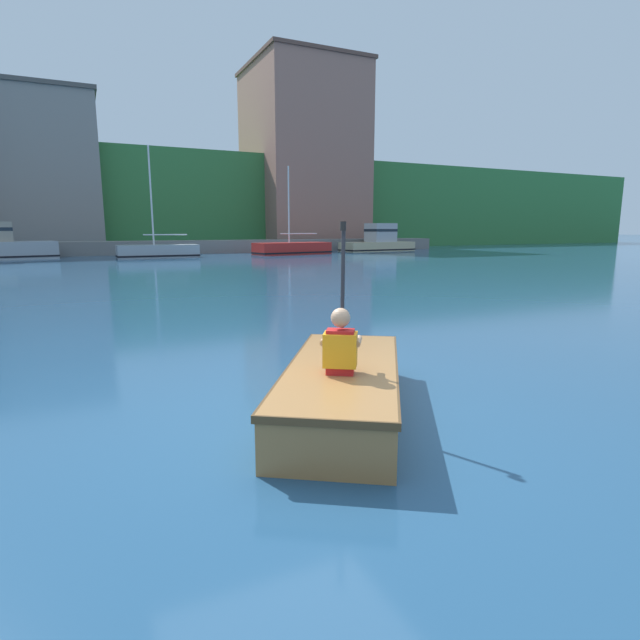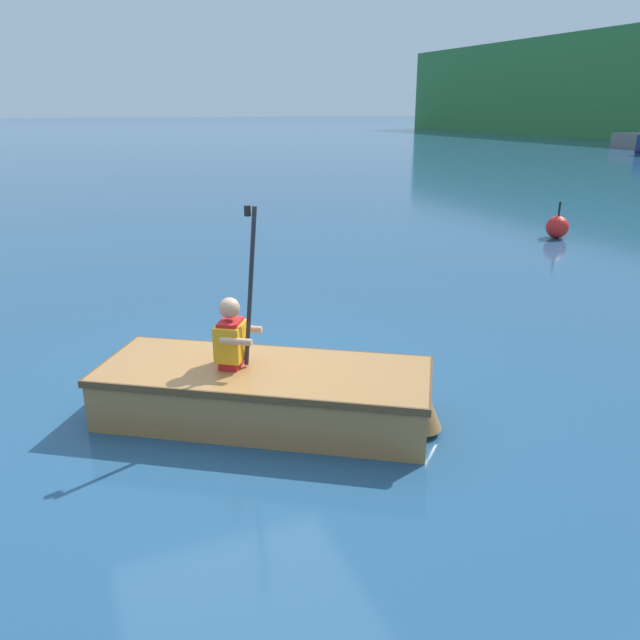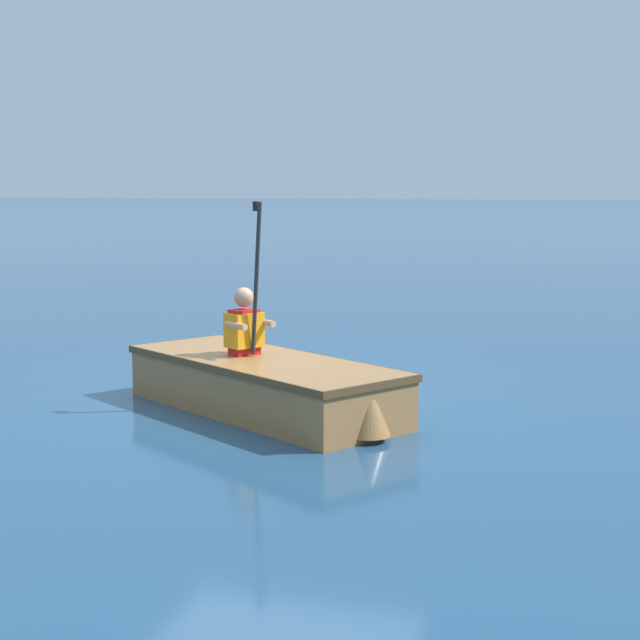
{
  "view_description": "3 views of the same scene",
  "coord_description": "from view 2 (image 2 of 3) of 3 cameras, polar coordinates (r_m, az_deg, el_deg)",
  "views": [
    {
      "loc": [
        -1.63,
        -3.89,
        1.72
      ],
      "look_at": [
        0.5,
        0.6,
        0.81
      ],
      "focal_mm": 28.0,
      "sensor_mm": 36.0,
      "label": 1
    },
    {
      "loc": [
        5.01,
        -1.29,
        2.49
      ],
      "look_at": [
        0.5,
        0.6,
        0.81
      ],
      "focal_mm": 35.0,
      "sensor_mm": 36.0,
      "label": 2
    },
    {
      "loc": [
        8.22,
        2.82,
        1.9
      ],
      "look_at": [
        0.5,
        0.6,
        0.81
      ],
      "focal_mm": 55.0,
      "sensor_mm": 36.0,
      "label": 3
    }
  ],
  "objects": [
    {
      "name": "ground_plane",
      "position": [
        5.74,
        -7.5,
        -6.89
      ],
      "size": [
        300.0,
        300.0,
        0.0
      ],
      "primitive_type": "plane",
      "color": "navy"
    },
    {
      "name": "rowboat_foreground",
      "position": [
        5.21,
        -4.65,
        -6.45
      ],
      "size": [
        2.34,
        2.84,
        0.46
      ],
      "color": "#A3703D",
      "rests_on": "ground"
    },
    {
      "name": "person_paddler",
      "position": [
        5.11,
        -8.03,
        -1.38
      ],
      "size": [
        0.45,
        0.45,
        1.32
      ],
      "color": "red",
      "rests_on": "rowboat_foreground"
    },
    {
      "name": "channel_buoy",
      "position": [
        13.33,
        20.87,
        7.95
      ],
      "size": [
        0.44,
        0.44,
        0.72
      ],
      "color": "red",
      "rests_on": "ground"
    }
  ]
}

